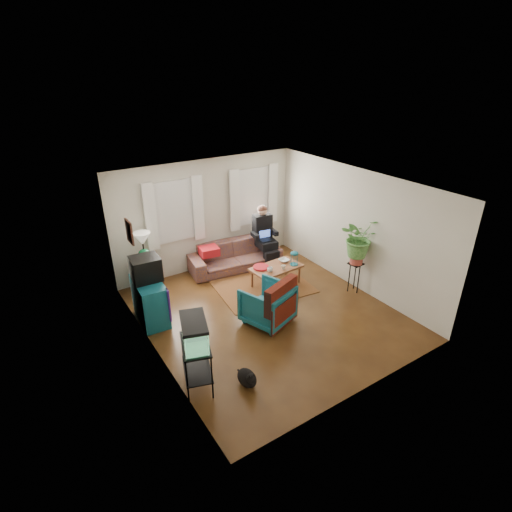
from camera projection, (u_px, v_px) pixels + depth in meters
floor at (267, 313)px, 7.93m from camera, size 4.50×5.00×0.01m
ceiling at (269, 185)px, 6.80m from camera, size 4.50×5.00×0.01m
wall_back at (207, 215)px, 9.25m from camera, size 4.50×0.01×2.60m
wall_front at (371, 320)px, 5.48m from camera, size 4.50×0.01×2.60m
wall_left at (150, 288)px, 6.26m from camera, size 0.01×5.00×2.60m
wall_right at (355, 229)px, 8.47m from camera, size 0.01×5.00×2.60m
window_left at (174, 212)px, 8.74m from camera, size 1.08×0.04×1.38m
window_right at (253, 196)px, 9.74m from camera, size 1.08×0.04×1.38m
curtains_left at (175, 213)px, 8.68m from camera, size 1.36×0.06×1.50m
curtains_right at (254, 197)px, 9.68m from camera, size 1.36×0.06×1.50m
picture_frame at (130, 232)px, 6.64m from camera, size 0.04×0.32×0.40m
area_rug at (262, 286)px, 8.89m from camera, size 2.16×1.81×0.01m
sofa at (234, 252)px, 9.52m from camera, size 2.29×1.15×0.86m
seated_person at (264, 237)px, 9.72m from camera, size 0.63×0.74×1.31m
side_table at (147, 275)px, 8.63m from camera, size 0.62×0.62×0.70m
table_lamp at (143, 247)px, 8.35m from camera, size 0.46×0.46×0.64m
dresser at (150, 301)px, 7.55m from camera, size 0.53×0.97×0.85m
crt_tv at (146, 269)px, 7.35m from camera, size 0.54×0.50×0.45m
aquarium_stand at (197, 365)px, 5.98m from camera, size 0.60×0.80×0.79m
aquarium at (194, 332)px, 5.72m from camera, size 0.54×0.73×0.42m
black_cat at (247, 376)px, 6.09m from camera, size 0.30×0.42×0.34m
armchair at (267, 302)px, 7.51m from camera, size 1.03×1.00×0.84m
serape_throw at (282, 300)px, 7.25m from camera, size 0.86×0.47×0.69m
coffee_table at (276, 276)px, 8.84m from camera, size 1.15×0.67×0.46m
cup_a at (270, 270)px, 8.51m from camera, size 0.13×0.13×0.10m
cup_b at (283, 267)px, 8.61m from camera, size 0.11×0.11×0.10m
bowl at (284, 260)px, 8.96m from camera, size 0.23×0.23×0.05m
snack_tray at (261, 267)px, 8.68m from camera, size 0.36×0.36×0.04m
birdcage at (294, 258)px, 8.76m from camera, size 0.19×0.19×0.32m
plant_stand at (354, 277)px, 8.56m from camera, size 0.31×0.31×0.68m
potted_plant at (358, 243)px, 8.21m from camera, size 0.84×0.74×0.86m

